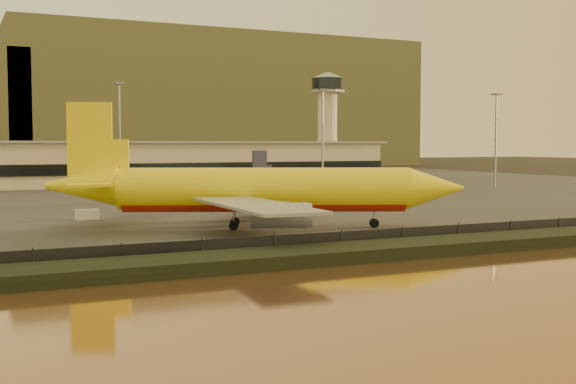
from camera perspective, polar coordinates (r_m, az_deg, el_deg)
name	(u,v)px	position (r m, az deg, el deg)	size (l,w,h in m)	color
ground	(332,237)	(93.55, 3.53, -3.53)	(900.00, 900.00, 0.00)	black
embankment	(408,248)	(79.12, 9.49, -4.41)	(320.00, 7.00, 1.40)	black
tarmac	(148,192)	(182.26, -11.01, 0.01)	(320.00, 220.00, 0.20)	#2D2D2D
perimeter_fence	(388,238)	(82.32, 7.90, -3.65)	(300.00, 0.05, 2.20)	black
terminal_building	(68,165)	(209.12, -16.96, 2.08)	(202.00, 25.00, 12.60)	#C6AE89
control_tower	(327,115)	(241.50, 3.14, 6.11)	(11.20, 11.20, 35.50)	#C6AE89
apron_light_masts	(233,128)	(167.36, -4.37, 5.09)	(152.20, 12.20, 25.40)	slate
dhl_cargo_jet	(257,191)	(100.74, -2.48, 0.10)	(55.82, 52.86, 17.50)	yellow
white_narrowbody_jet	(308,183)	(159.54, 1.62, 0.70)	(35.39, 33.66, 10.40)	silver
gse_vehicle_yellow	(305,210)	(118.90, 1.37, -1.41)	(4.15, 1.87, 1.87)	yellow
gse_vehicle_white	(87,214)	(116.50, -15.59, -1.72)	(3.52, 1.58, 1.58)	silver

